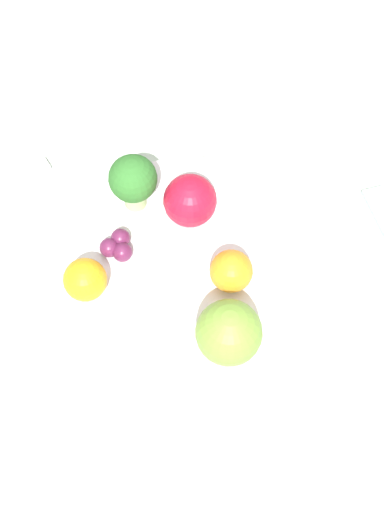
# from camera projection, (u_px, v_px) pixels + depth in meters

# --- Properties ---
(ground_plane) EXTENTS (6.00, 6.00, 0.00)m
(ground_plane) POSITION_uv_depth(u_px,v_px,m) (192.00, 287.00, 0.73)
(ground_plane) COLOR gray
(table_surface) EXTENTS (1.20, 1.20, 0.02)m
(table_surface) POSITION_uv_depth(u_px,v_px,m) (192.00, 282.00, 0.72)
(table_surface) COLOR #B2C6B2
(table_surface) RESTS_ON ground_plane
(bowl) EXTENTS (0.25, 0.25, 0.03)m
(bowl) POSITION_uv_depth(u_px,v_px,m) (192.00, 269.00, 0.69)
(bowl) COLOR white
(bowl) RESTS_ON table_surface
(broccoli) EXTENTS (0.05, 0.05, 0.06)m
(broccoli) POSITION_uv_depth(u_px,v_px,m) (133.00, 180.00, 0.68)
(broccoli) COLOR #99C17A
(broccoli) RESTS_ON bowl
(apple_red) EXTENTS (0.05, 0.05, 0.05)m
(apple_red) POSITION_uv_depth(u_px,v_px,m) (190.00, 201.00, 0.68)
(apple_red) COLOR #B7142D
(apple_red) RESTS_ON bowl
(apple_green) EXTENTS (0.06, 0.06, 0.06)m
(apple_green) POSITION_uv_depth(u_px,v_px,m) (229.00, 333.00, 0.61)
(apple_green) COLOR olive
(apple_green) RESTS_ON bowl
(orange_front) EXTENTS (0.04, 0.04, 0.04)m
(orange_front) POSITION_uv_depth(u_px,v_px,m) (85.00, 280.00, 0.65)
(orange_front) COLOR orange
(orange_front) RESTS_ON bowl
(orange_back) EXTENTS (0.04, 0.04, 0.04)m
(orange_back) POSITION_uv_depth(u_px,v_px,m) (231.00, 271.00, 0.65)
(orange_back) COLOR orange
(orange_back) RESTS_ON bowl
(grape_cluster) EXTENTS (0.03, 0.03, 0.02)m
(grape_cluster) POSITION_uv_depth(u_px,v_px,m) (117.00, 246.00, 0.68)
(grape_cluster) COLOR #5B1E42
(grape_cluster) RESTS_ON bowl
(spoon) EXTENTS (0.09, 0.05, 0.01)m
(spoon) POSITION_uv_depth(u_px,v_px,m) (11.00, 180.00, 0.76)
(spoon) COLOR silver
(spoon) RESTS_ON table_surface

